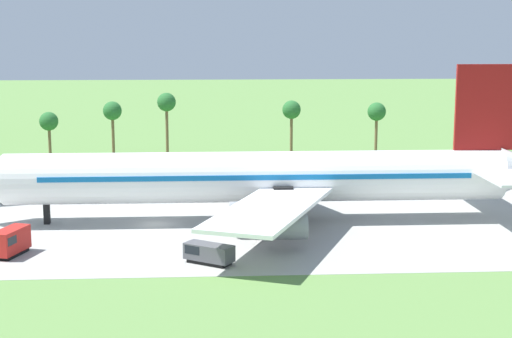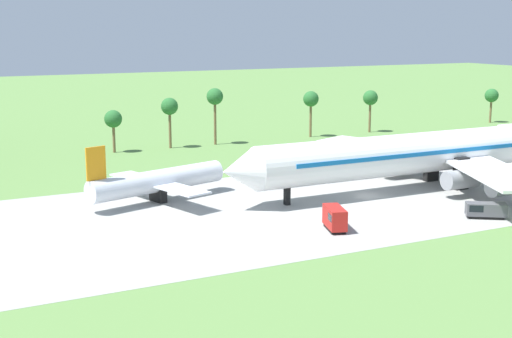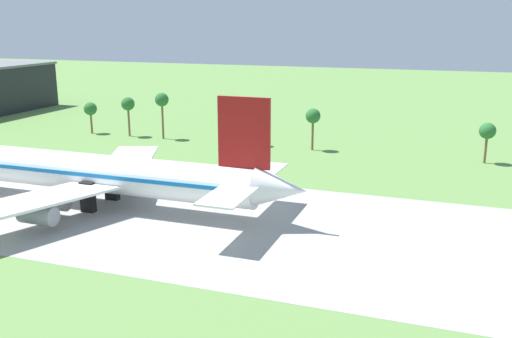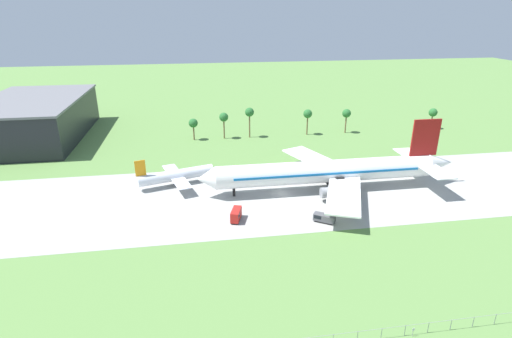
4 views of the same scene
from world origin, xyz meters
TOP-DOWN VIEW (x-y plane):
  - ground_plane at (0.00, 0.00)m, footprint 600.00×600.00m
  - taxiway_strip at (0.00, 0.00)m, footprint 320.00×44.00m
  - jet_airliner at (14.46, 0.76)m, footprint 75.69×51.62m
  - regional_aircraft at (-29.69, 10.89)m, footprint 22.35×20.39m
  - baggage_tug at (-14.55, -13.43)m, footprint 3.39×5.30m
  - catering_van at (6.62, -17.48)m, footprint 5.48×4.58m
  - perimeter_fence at (0.00, -55.00)m, footprint 80.10×0.10m
  - no_stopping_sign at (9.23, -55.31)m, footprint 0.44×0.08m
  - terminal_building at (-86.64, 67.40)m, footprint 36.72×61.20m
  - palm_tree_row at (17.23, 54.71)m, footprint 106.20×3.60m

SIDE VIEW (x-z plane):
  - ground_plane at x=0.00m, z-range 0.00..0.00m
  - taxiway_strip at x=0.00m, z-range 0.00..0.02m
  - no_stopping_sign at x=9.23m, z-range 0.21..1.89m
  - catering_van at x=6.62m, z-range 0.10..2.19m
  - perimeter_fence at x=0.00m, z-range 0.40..2.50m
  - baggage_tug at x=-14.55m, z-range 0.10..3.06m
  - regional_aircraft at x=-29.69m, z-range -1.60..7.77m
  - jet_airliner at x=14.46m, z-range -4.21..15.59m
  - terminal_building at x=-86.64m, z-range 0.02..15.98m
  - palm_tree_row at x=17.23m, z-range 2.11..14.39m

